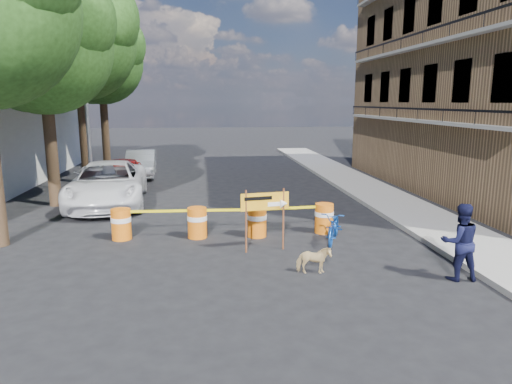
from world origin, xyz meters
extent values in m
plane|color=black|center=(0.00, 0.00, 0.00)|extent=(120.00, 120.00, 0.00)
cube|color=gray|center=(6.20, 6.00, 0.07)|extent=(2.40, 40.00, 0.15)
cube|color=#936E4B|center=(12.00, 8.00, 6.00)|extent=(8.00, 16.00, 12.00)
cylinder|color=#332316|center=(-6.80, 7.00, 2.38)|extent=(0.44, 0.44, 4.76)
sphere|color=#1F4012|center=(-6.80, 7.00, 5.95)|extent=(5.00, 5.00, 5.00)
sphere|color=#1F4012|center=(-5.92, 6.50, 6.80)|extent=(3.75, 3.75, 3.75)
sphere|color=#1F4012|center=(-7.55, 7.62, 5.27)|extent=(3.50, 3.50, 3.50)
cylinder|color=#332316|center=(-6.80, 12.00, 2.66)|extent=(0.44, 0.44, 5.32)
sphere|color=#1F4012|center=(-6.80, 12.00, 6.65)|extent=(5.40, 5.40, 5.40)
sphere|color=#1F4012|center=(-5.85, 11.46, 7.60)|extent=(4.05, 4.05, 4.05)
sphere|color=#1F4012|center=(-7.61, 12.68, 5.89)|extent=(3.78, 3.78, 3.78)
cylinder|color=#332316|center=(-6.80, 17.00, 2.46)|extent=(0.44, 0.44, 4.93)
sphere|color=#1F4012|center=(-6.80, 17.00, 6.16)|extent=(4.80, 4.80, 4.80)
sphere|color=#1F4012|center=(-5.96, 16.52, 7.04)|extent=(3.60, 3.60, 3.60)
sphere|color=#1F4012|center=(-7.52, 17.60, 5.46)|extent=(3.36, 3.36, 3.36)
cylinder|color=gray|center=(-6.00, 9.50, 4.00)|extent=(0.16, 0.16, 8.00)
cylinder|color=gray|center=(-5.50, 9.50, 7.90)|extent=(1.00, 0.12, 0.12)
cube|color=silver|center=(-5.00, 9.50, 7.85)|extent=(0.35, 0.18, 0.12)
cylinder|color=orange|center=(-3.54, 2.20, 0.45)|extent=(0.56, 0.56, 0.90)
cylinder|color=white|center=(-3.54, 2.20, 0.60)|extent=(0.58, 0.58, 0.14)
cylinder|color=orange|center=(-1.35, 2.11, 0.45)|extent=(0.56, 0.56, 0.90)
cylinder|color=white|center=(-1.35, 2.11, 0.60)|extent=(0.58, 0.58, 0.14)
cylinder|color=orange|center=(0.41, 2.01, 0.45)|extent=(0.56, 0.56, 0.90)
cylinder|color=white|center=(0.41, 2.01, 0.60)|extent=(0.58, 0.58, 0.14)
cylinder|color=orange|center=(2.49, 2.17, 0.45)|extent=(0.56, 0.56, 0.90)
cylinder|color=white|center=(2.49, 2.17, 0.60)|extent=(0.58, 0.58, 0.14)
cylinder|color=#592D19|center=(-0.06, 0.58, 0.85)|extent=(0.05, 0.05, 1.69)
cylinder|color=#592D19|center=(0.97, 0.73, 0.85)|extent=(0.05, 0.05, 1.69)
cube|color=orange|center=(0.46, 0.66, 1.36)|extent=(1.30, 0.22, 0.47)
cube|color=white|center=(0.72, 0.68, 1.28)|extent=(0.37, 0.06, 0.11)
cone|color=white|center=(0.97, 0.71, 1.28)|extent=(0.24, 0.27, 0.24)
cube|color=black|center=(0.27, 0.61, 1.46)|extent=(0.74, 0.12, 0.09)
imported|color=black|center=(4.50, -1.83, 0.88)|extent=(0.92, 0.75, 1.75)
imported|color=#1448A8|center=(2.53, 1.20, 0.89)|extent=(0.94, 1.10, 1.78)
imported|color=#D8BA7C|center=(1.35, -1.12, 0.33)|extent=(0.83, 0.45, 0.67)
imported|color=white|center=(-4.80, 6.90, 0.83)|extent=(3.20, 6.14, 1.65)
imported|color=maroon|center=(-4.80, 9.71, 0.73)|extent=(1.80, 4.32, 1.46)
imported|color=#ADAFB4|center=(-4.40, 13.68, 0.69)|extent=(1.74, 4.30, 1.39)
camera|label=1|loc=(-1.17, -10.95, 3.95)|focal=32.00mm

